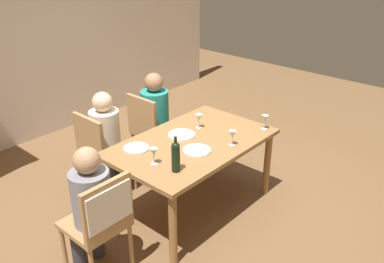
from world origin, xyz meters
name	(u,v)px	position (x,y,z in m)	size (l,w,h in m)	color
ground_plane	(192,206)	(0.00, 0.00, 0.00)	(10.00, 10.00, 0.00)	brown
rear_room_partition	(33,36)	(0.00, 2.69, 1.35)	(6.40, 0.12, 2.70)	beige
dining_table	(192,149)	(0.00, 0.00, 0.66)	(1.56, 0.98, 0.75)	olive
chair_left_end	(103,216)	(-1.16, -0.12, 0.59)	(0.44, 0.46, 0.92)	#A87F51
chair_far_right	(150,127)	(0.26, 0.87, 0.53)	(0.44, 0.44, 0.92)	#A87F51
chair_far_left	(100,149)	(-0.44, 0.87, 0.53)	(0.44, 0.44, 0.92)	#A87F51
person_woman_host	(90,202)	(-1.16, 0.03, 0.65)	(0.30, 0.35, 1.13)	#33333D
person_man_bearded	(157,114)	(0.38, 0.87, 0.66)	(0.36, 0.31, 1.15)	#33333D
person_man_guest	(108,135)	(-0.33, 0.87, 0.65)	(0.35, 0.30, 1.12)	#33333D
wine_bottle_tall_green	(176,156)	(-0.50, -0.26, 0.89)	(0.07, 0.07, 0.31)	black
wine_glass_near_left	(265,119)	(0.68, -0.37, 0.85)	(0.07, 0.07, 0.15)	silver
wine_glass_centre	(232,135)	(0.18, -0.33, 0.85)	(0.07, 0.07, 0.15)	silver
wine_glass_near_right	(154,153)	(-0.54, -0.04, 0.85)	(0.07, 0.07, 0.15)	silver
wine_glass_far	(199,118)	(0.27, 0.14, 0.85)	(0.07, 0.07, 0.15)	silver
dinner_plate_host	(136,148)	(-0.45, 0.28, 0.75)	(0.24, 0.24, 0.01)	silver
dinner_plate_guest_left	(182,135)	(0.03, 0.16, 0.75)	(0.26, 0.26, 0.01)	white
dinner_plate_guest_right	(197,150)	(-0.12, -0.17, 0.75)	(0.26, 0.26, 0.01)	silver
handbag	(135,168)	(0.00, 0.87, 0.11)	(0.28, 0.12, 0.22)	brown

